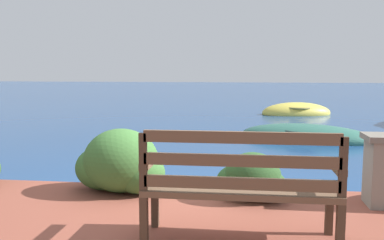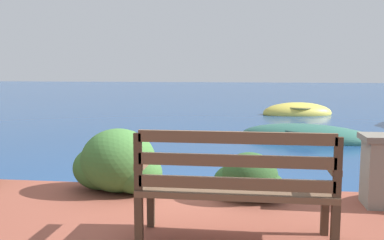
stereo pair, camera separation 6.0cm
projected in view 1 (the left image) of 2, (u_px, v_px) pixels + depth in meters
name	position (u px, v px, depth m)	size (l,w,h in m)	color
ground_plane	(193.00, 204.00, 5.08)	(80.00, 80.00, 0.00)	navy
park_bench	(240.00, 184.00, 3.37)	(1.56, 0.48, 0.93)	#433123
hedge_clump_left	(120.00, 164.00, 4.80)	(1.05, 0.76, 0.72)	#38662D
hedge_clump_centre	(252.00, 179.00, 4.52)	(0.75, 0.54, 0.51)	#284C23
rowboat_nearest	(306.00, 137.00, 9.59)	(3.22, 2.01, 0.60)	#336B5B
rowboat_far	(296.00, 113.00, 14.54)	(2.51, 1.49, 0.73)	#DBC64C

